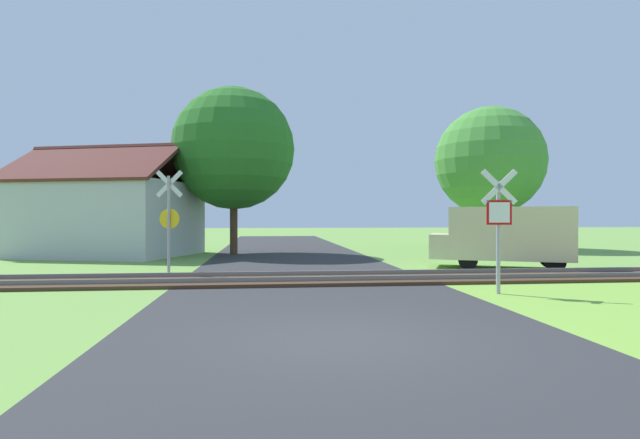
# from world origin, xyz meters

# --- Properties ---
(ground_plane) EXTENTS (160.00, 160.00, 0.00)m
(ground_plane) POSITION_xyz_m (0.00, 0.00, 0.00)
(ground_plane) COLOR #6B9942
(road_asphalt) EXTENTS (7.37, 80.00, 0.01)m
(road_asphalt) POSITION_xyz_m (0.00, 2.00, 0.00)
(road_asphalt) COLOR #2D2D30
(road_asphalt) RESTS_ON ground
(rail_track) EXTENTS (60.00, 2.60, 0.22)m
(rail_track) POSITION_xyz_m (0.00, 6.99, 0.06)
(rail_track) COLOR #422D1E
(rail_track) RESTS_ON ground
(stop_sign_near) EXTENTS (0.87, 0.20, 3.05)m
(stop_sign_near) POSITION_xyz_m (4.44, 4.04, 1.77)
(stop_sign_near) COLOR #9E9EA5
(stop_sign_near) RESTS_ON ground
(crossing_sign_far) EXTENTS (0.87, 0.20, 3.37)m
(crossing_sign_far) POSITION_xyz_m (-4.25, 8.73, 1.91)
(crossing_sign_far) COLOR #9E9EA5
(crossing_sign_far) RESTS_ON ground
(house) EXTENTS (9.47, 8.43, 5.42)m
(house) POSITION_xyz_m (-8.93, 17.89, 1.93)
(house) COLOR #B7B7BC
(house) RESTS_ON ground
(tree_far) EXTENTS (6.47, 6.47, 8.47)m
(tree_far) POSITION_xyz_m (12.15, 21.05, 5.23)
(tree_far) COLOR #513823
(tree_far) RESTS_ON ground
(tree_center) EXTENTS (6.20, 6.20, 8.47)m
(tree_center) POSITION_xyz_m (-2.81, 18.21, 5.36)
(tree_center) COLOR #513823
(tree_center) RESTS_ON ground
(mail_truck) EXTENTS (5.23, 3.67, 2.24)m
(mail_truck) POSITION_xyz_m (7.48, 9.84, 1.24)
(mail_truck) COLOR beige
(mail_truck) RESTS_ON ground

